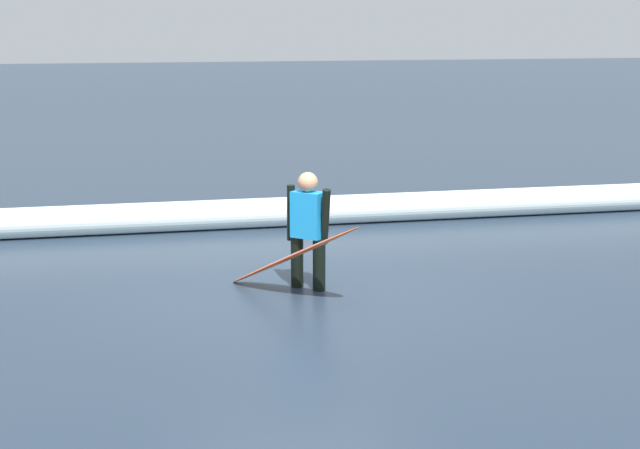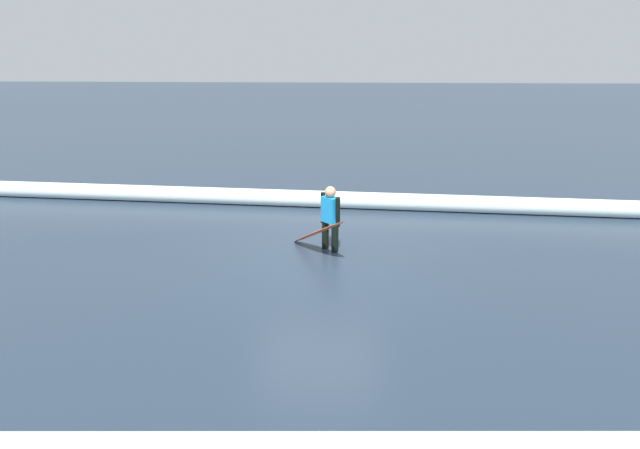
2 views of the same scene
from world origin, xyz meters
TOP-DOWN VIEW (x-y plane):
  - ground_plane at (0.00, 0.00)m, footprint 140.19×140.19m
  - surfer at (-0.21, -0.37)m, footprint 0.40×0.46m
  - surfboard at (0.03, -0.13)m, footprint 1.27×1.57m
  - wave_crest_foreground at (0.31, -3.57)m, footprint 23.08×1.85m

SIDE VIEW (x-z plane):
  - ground_plane at x=0.00m, z-range 0.00..0.00m
  - wave_crest_foreground at x=0.31m, z-range 0.00..0.43m
  - surfboard at x=0.03m, z-range -0.02..0.91m
  - surfer at x=-0.21m, z-range 0.07..1.38m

